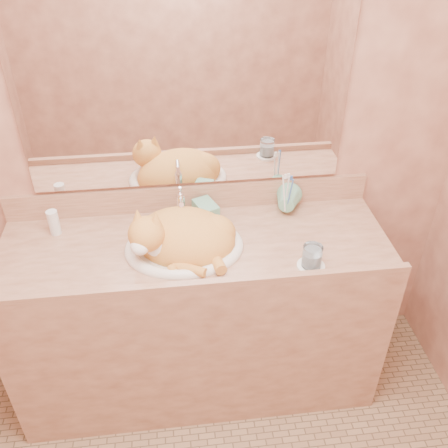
{
  "coord_description": "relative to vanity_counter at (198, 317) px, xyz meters",
  "views": [
    {
      "loc": [
        -0.08,
        -0.88,
        2.11
      ],
      "look_at": [
        0.12,
        0.7,
        0.96
      ],
      "focal_mm": 40.0,
      "sensor_mm": 36.0,
      "label": 1
    }
  ],
  "objects": [
    {
      "name": "faucet",
      "position": [
        -0.04,
        0.16,
        0.51
      ],
      "size": [
        0.08,
        0.12,
        0.16
      ],
      "primitive_type": null,
      "rotation": [
        0.0,
        0.0,
        0.34
      ],
      "color": "silver",
      "rests_on": "vanity_counter"
    },
    {
      "name": "saucer",
      "position": [
        0.43,
        -0.2,
        0.43
      ],
      "size": [
        0.11,
        0.11,
        0.01
      ],
      "primitive_type": "cylinder",
      "color": "white",
      "rests_on": "vanity_counter"
    },
    {
      "name": "toothbrush_cup",
      "position": [
        0.41,
        0.14,
        0.48
      ],
      "size": [
        0.15,
        0.15,
        0.11
      ],
      "primitive_type": "imported",
      "rotation": [
        0.0,
        0.0,
        -0.37
      ],
      "color": "#69A889",
      "rests_on": "vanity_counter"
    },
    {
      "name": "mirror",
      "position": [
        0.0,
        0.26,
        0.97
      ],
      "size": [
        1.3,
        0.02,
        0.8
      ],
      "primitive_type": "cube",
      "color": "white",
      "rests_on": "wall_back"
    },
    {
      "name": "vanity_counter",
      "position": [
        0.0,
        0.0,
        0.0
      ],
      "size": [
        1.6,
        0.55,
        0.85
      ],
      "primitive_type": null,
      "color": "brown",
      "rests_on": "floor"
    },
    {
      "name": "lotion_bottle",
      "position": [
        -0.57,
        0.15,
        0.48
      ],
      "size": [
        0.05,
        0.05,
        0.11
      ],
      "primitive_type": "cylinder",
      "color": "white",
      "rests_on": "vanity_counter"
    },
    {
      "name": "wall_back",
      "position": [
        0.0,
        0.28,
        0.82
      ],
      "size": [
        2.4,
        0.02,
        2.5
      ],
      "primitive_type": "cube",
      "color": "#925542",
      "rests_on": "ground"
    },
    {
      "name": "cat",
      "position": [
        -0.06,
        -0.02,
        0.49
      ],
      "size": [
        0.5,
        0.45,
        0.23
      ],
      "primitive_type": null,
      "rotation": [
        0.0,
        0.0,
        -0.33
      ],
      "color": "#C87B2E",
      "rests_on": "sink_basin"
    },
    {
      "name": "soap_dispenser",
      "position": [
        0.08,
        0.12,
        0.51
      ],
      "size": [
        0.1,
        0.11,
        0.18
      ],
      "primitive_type": "imported",
      "rotation": [
        0.0,
        0.0,
        0.38
      ],
      "color": "#69A889",
      "rests_on": "vanity_counter"
    },
    {
      "name": "toothbrushes",
      "position": [
        0.41,
        0.14,
        0.55
      ],
      "size": [
        0.04,
        0.04,
        0.22
      ],
      "primitive_type": null,
      "color": "white",
      "rests_on": "toothbrush_cup"
    },
    {
      "name": "water_glass",
      "position": [
        0.43,
        -0.2,
        0.48
      ],
      "size": [
        0.08,
        0.08,
        0.09
      ],
      "primitive_type": "cylinder",
      "color": "white",
      "rests_on": "saucer"
    },
    {
      "name": "sink_basin",
      "position": [
        -0.04,
        -0.02,
        0.5
      ],
      "size": [
        0.52,
        0.46,
        0.15
      ],
      "primitive_type": null,
      "rotation": [
        0.0,
        0.0,
        -0.16
      ],
      "color": "white",
      "rests_on": "vanity_counter"
    }
  ]
}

